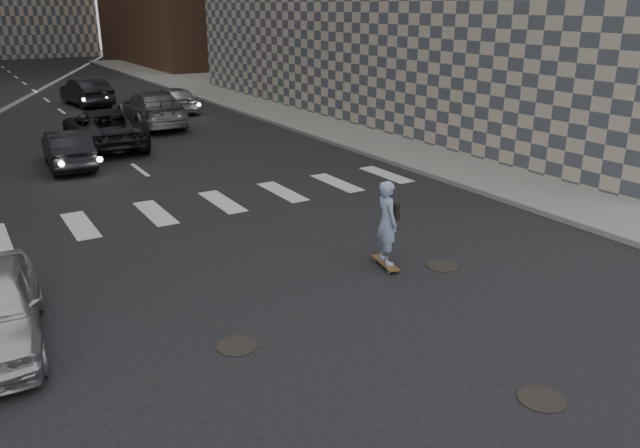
# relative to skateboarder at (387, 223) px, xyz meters

# --- Properties ---
(ground) EXTENTS (160.00, 160.00, 0.00)m
(ground) POSITION_rel_skateboarder_xyz_m (-2.21, -2.64, -1.03)
(ground) COLOR black
(ground) RESTS_ON ground
(sidewalk_right) EXTENTS (13.00, 80.00, 0.15)m
(sidewalk_right) POSITION_rel_skateboarder_xyz_m (12.29, 17.36, -0.95)
(sidewalk_right) COLOR gray
(sidewalk_right) RESTS_ON ground
(manhole_a) EXTENTS (0.70, 0.70, 0.02)m
(manhole_a) POSITION_rel_skateboarder_xyz_m (-1.01, -5.14, -1.02)
(manhole_a) COLOR black
(manhole_a) RESTS_ON ground
(manhole_b) EXTENTS (0.70, 0.70, 0.02)m
(manhole_b) POSITION_rel_skateboarder_xyz_m (-4.21, -1.44, -1.02)
(manhole_b) COLOR black
(manhole_b) RESTS_ON ground
(manhole_c) EXTENTS (0.70, 0.70, 0.02)m
(manhole_c) POSITION_rel_skateboarder_xyz_m (1.09, -0.64, -1.02)
(manhole_c) COLOR black
(manhole_c) RESTS_ON ground
(skateboarder) EXTENTS (0.57, 1.02, 1.96)m
(skateboarder) POSITION_rel_skateboarder_xyz_m (0.00, 0.00, 0.00)
(skateboarder) COLOR brown
(skateboarder) RESTS_ON ground
(traffic_car_a) EXTENTS (1.62, 4.11, 1.33)m
(traffic_car_a) POSITION_rel_skateboarder_xyz_m (-4.21, 13.09, -0.36)
(traffic_car_a) COLOR black
(traffic_car_a) RESTS_ON ground
(traffic_car_b) EXTENTS (2.48, 5.74, 1.64)m
(traffic_car_b) POSITION_rel_skateboarder_xyz_m (0.73, 19.36, -0.21)
(traffic_car_b) COLOR slate
(traffic_car_b) RESTS_ON ground
(traffic_car_c) EXTENTS (2.85, 5.74, 1.57)m
(traffic_car_c) POSITION_rel_skateboarder_xyz_m (-2.35, 15.74, -0.25)
(traffic_car_c) COLOR black
(traffic_car_c) RESTS_ON ground
(traffic_car_d) EXTENTS (1.90, 4.17, 1.39)m
(traffic_car_d) POSITION_rel_skateboarder_xyz_m (2.93, 22.79, -0.34)
(traffic_car_d) COLOR #B0B3B8
(traffic_car_d) RESTS_ON ground
(traffic_car_e) EXTENTS (2.22, 4.89, 1.56)m
(traffic_car_e) POSITION_rel_skateboarder_xyz_m (-0.54, 27.70, -0.25)
(traffic_car_e) COLOR black
(traffic_car_e) RESTS_ON ground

